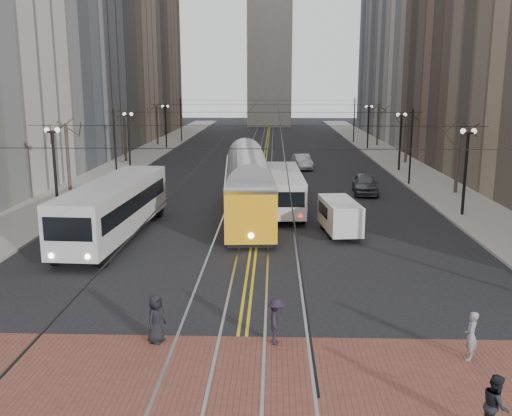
# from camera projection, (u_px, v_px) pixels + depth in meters

# --- Properties ---
(ground) EXTENTS (260.00, 260.00, 0.00)m
(ground) POSITION_uv_depth(u_px,v_px,m) (244.00, 325.00, 21.05)
(ground) COLOR black
(ground) RESTS_ON ground
(sidewalk_left) EXTENTS (5.00, 140.00, 0.15)m
(sidewalk_left) POSITION_uv_depth(u_px,v_px,m) (134.00, 160.00, 65.44)
(sidewalk_left) COLOR gray
(sidewalk_left) RESTS_ON ground
(sidewalk_right) EXTENTS (5.00, 140.00, 0.15)m
(sidewalk_right) POSITION_uv_depth(u_px,v_px,m) (397.00, 162.00, 64.49)
(sidewalk_right) COLOR gray
(sidewalk_right) RESTS_ON ground
(crosswalk_band) EXTENTS (25.00, 6.00, 0.01)m
(crosswalk_band) POSITION_uv_depth(u_px,v_px,m) (237.00, 380.00, 17.14)
(crosswalk_band) COLOR brown
(crosswalk_band) RESTS_ON ground
(streetcar_rails) EXTENTS (4.80, 130.00, 0.02)m
(streetcar_rails) POSITION_uv_depth(u_px,v_px,m) (265.00, 162.00, 64.98)
(streetcar_rails) COLOR gray
(streetcar_rails) RESTS_ON ground
(centre_lines) EXTENTS (0.42, 130.00, 0.01)m
(centre_lines) POSITION_uv_depth(u_px,v_px,m) (265.00, 162.00, 64.98)
(centre_lines) COLOR gold
(centre_lines) RESTS_ON ground
(building_left_mid) EXTENTS (16.00, 20.00, 34.00)m
(building_left_mid) POSITION_uv_depth(u_px,v_px,m) (36.00, 7.00, 63.12)
(building_left_mid) COLOR slate
(building_left_mid) RESTS_ON ground
(building_left_far) EXTENTS (16.00, 20.00, 40.00)m
(building_left_far) POSITION_uv_depth(u_px,v_px,m) (126.00, 19.00, 101.53)
(building_left_far) COLOR brown
(building_left_far) RESTS_ON ground
(building_right_mid) EXTENTS (16.00, 20.00, 34.00)m
(building_right_mid) POSITION_uv_depth(u_px,v_px,m) (501.00, 5.00, 61.52)
(building_right_mid) COLOR brown
(building_right_mid) RESTS_ON ground
(building_right_far) EXTENTS (16.00, 20.00, 40.00)m
(building_right_far) POSITION_uv_depth(u_px,v_px,m) (414.00, 18.00, 99.93)
(building_right_far) COLOR slate
(building_right_far) RESTS_ON ground
(lamp_posts) EXTENTS (27.60, 57.20, 5.60)m
(lamp_posts) POSITION_uv_depth(u_px,v_px,m) (261.00, 155.00, 48.52)
(lamp_posts) COLOR black
(lamp_posts) RESTS_ON ground
(street_trees) EXTENTS (31.68, 53.28, 5.60)m
(street_trees) POSITION_uv_depth(u_px,v_px,m) (263.00, 146.00, 54.86)
(street_trees) COLOR #382D23
(street_trees) RESTS_ON ground
(trolley_wires) EXTENTS (25.96, 120.00, 6.60)m
(trolley_wires) POSITION_uv_depth(u_px,v_px,m) (263.00, 137.00, 54.25)
(trolley_wires) COLOR black
(trolley_wires) RESTS_ON ground
(transit_bus) EXTENTS (3.44, 13.19, 3.27)m
(transit_bus) POSITION_uv_depth(u_px,v_px,m) (115.00, 210.00, 32.62)
(transit_bus) COLOR #BCBCBC
(transit_bus) RESTS_ON ground
(streetcar) EXTENTS (3.85, 15.27, 3.56)m
(streetcar) POSITION_uv_depth(u_px,v_px,m) (248.00, 192.00, 37.17)
(streetcar) COLOR #F4A515
(streetcar) RESTS_ON ground
(rear_bus) EXTENTS (2.65, 10.55, 2.73)m
(rear_bus) POSITION_uv_depth(u_px,v_px,m) (284.00, 191.00, 39.82)
(rear_bus) COLOR silver
(rear_bus) RESTS_ON ground
(cargo_van) EXTENTS (2.28, 4.76, 2.03)m
(cargo_van) POSITION_uv_depth(u_px,v_px,m) (340.00, 218.00, 33.49)
(cargo_van) COLOR silver
(cargo_van) RESTS_ON ground
(sedan_grey) EXTENTS (2.25, 4.88, 1.62)m
(sedan_grey) POSITION_uv_depth(u_px,v_px,m) (365.00, 184.00, 45.97)
(sedan_grey) COLOR #46484E
(sedan_grey) RESTS_ON ground
(sedan_silver) EXTENTS (2.19, 4.68, 1.48)m
(sedan_silver) POSITION_uv_depth(u_px,v_px,m) (302.00, 162.00, 59.42)
(sedan_silver) COLOR #A2A5AA
(sedan_silver) RESTS_ON ground
(pedestrian_a) EXTENTS (0.82, 0.98, 1.70)m
(pedestrian_a) POSITION_uv_depth(u_px,v_px,m) (156.00, 319.00, 19.49)
(pedestrian_a) COLOR black
(pedestrian_a) RESTS_ON crosswalk_band
(pedestrian_b) EXTENTS (0.59, 0.70, 1.62)m
(pedestrian_b) POSITION_uv_depth(u_px,v_px,m) (471.00, 336.00, 18.26)
(pedestrian_b) COLOR gray
(pedestrian_b) RESTS_ON crosswalk_band
(pedestrian_c) EXTENTS (0.77, 0.90, 1.64)m
(pedestrian_c) POSITION_uv_depth(u_px,v_px,m) (496.00, 405.00, 14.31)
(pedestrian_c) COLOR black
(pedestrian_c) RESTS_ON crosswalk_band
(pedestrian_d) EXTENTS (0.63, 1.06, 1.63)m
(pedestrian_d) POSITION_uv_depth(u_px,v_px,m) (276.00, 321.00, 19.37)
(pedestrian_d) COLOR black
(pedestrian_d) RESTS_ON crosswalk_band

